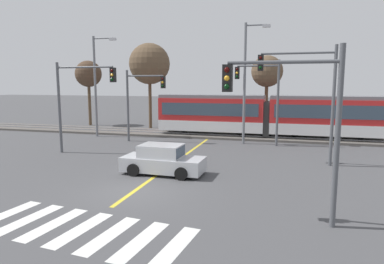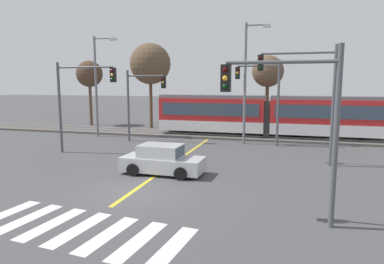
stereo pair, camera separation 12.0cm
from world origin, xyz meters
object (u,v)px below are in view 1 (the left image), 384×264
at_px(traffic_light_far_left, 140,95).
at_px(bare_tree_east, 267,72).
at_px(traffic_light_near_right, 296,109).
at_px(traffic_light_mid_right, 308,86).
at_px(traffic_light_far_right, 264,90).
at_px(sedan_crossing, 163,160).
at_px(street_lamp_west, 97,80).
at_px(light_rail_tram, 267,114).
at_px(traffic_light_mid_left, 78,93).
at_px(bare_tree_far_west, 88,74).
at_px(bare_tree_west, 149,64).
at_px(street_lamp_centre, 247,77).

bearing_deg(traffic_light_far_left, bare_tree_east, 40.88).
xyz_separation_m(traffic_light_near_right, bare_tree_east, (-2.10, 21.38, 1.83)).
relative_size(traffic_light_far_left, traffic_light_mid_right, 0.84).
bearing_deg(traffic_light_far_right, traffic_light_far_left, -174.32).
xyz_separation_m(sedan_crossing, street_lamp_west, (-9.66, 10.22, 4.14)).
bearing_deg(light_rail_tram, traffic_light_far_left, -154.96).
bearing_deg(traffic_light_far_left, traffic_light_mid_right, -20.58).
relative_size(light_rail_tram, traffic_light_far_right, 2.94).
height_order(light_rail_tram, street_lamp_west, street_lamp_west).
bearing_deg(sedan_crossing, traffic_light_mid_left, 154.53).
xyz_separation_m(traffic_light_mid_right, street_lamp_west, (-16.80, 6.08, 0.40)).
distance_m(light_rail_tram, traffic_light_mid_left, 15.23).
height_order(traffic_light_mid_left, bare_tree_far_west, bare_tree_far_west).
relative_size(traffic_light_mid_right, traffic_light_far_right, 1.06).
bearing_deg(light_rail_tram, bare_tree_far_west, 168.25).
relative_size(light_rail_tram, bare_tree_far_west, 2.63).
relative_size(bare_tree_west, bare_tree_east, 1.20).
relative_size(traffic_light_far_right, bare_tree_far_west, 0.89).
bearing_deg(sedan_crossing, bare_tree_far_west, 130.82).
distance_m(street_lamp_west, bare_tree_west, 7.06).
height_order(traffic_light_mid_right, traffic_light_mid_left, traffic_light_mid_right).
bearing_deg(street_lamp_west, sedan_crossing, -46.60).
height_order(traffic_light_far_right, street_lamp_west, street_lamp_west).
distance_m(light_rail_tram, traffic_light_far_left, 10.62).
xyz_separation_m(traffic_light_mid_left, bare_tree_far_west, (-7.82, 13.82, 1.53)).
distance_m(light_rail_tram, traffic_light_far_right, 4.07).
bearing_deg(traffic_light_near_right, bare_tree_east, 95.61).
distance_m(light_rail_tram, bare_tree_far_west, 20.03).
bearing_deg(traffic_light_far_left, traffic_light_far_right, 5.68).
height_order(street_lamp_west, street_lamp_centre, street_lamp_centre).
xyz_separation_m(traffic_light_near_right, traffic_light_mid_right, (0.85, 8.86, 0.63)).
relative_size(traffic_light_mid_right, traffic_light_mid_left, 1.12).
bearing_deg(traffic_light_far_right, bare_tree_east, 91.39).
bearing_deg(traffic_light_mid_left, traffic_light_far_left, 69.68).
relative_size(street_lamp_centre, bare_tree_west, 1.04).
bearing_deg(street_lamp_centre, traffic_light_mid_right, -54.91).
height_order(street_lamp_west, bare_tree_far_west, street_lamp_west).
bearing_deg(light_rail_tram, bare_tree_west, 163.34).
bearing_deg(light_rail_tram, traffic_light_near_right, -84.26).
bearing_deg(traffic_light_mid_right, sedan_crossing, -149.84).
xyz_separation_m(traffic_light_mid_right, street_lamp_centre, (-4.06, 5.78, 0.61)).
bearing_deg(sedan_crossing, bare_tree_west, 114.16).
height_order(traffic_light_near_right, traffic_light_mid_right, traffic_light_mid_right).
bearing_deg(traffic_light_near_right, sedan_crossing, 143.11).
bearing_deg(traffic_light_far_right, sedan_crossing, -114.32).
height_order(traffic_light_far_right, street_lamp_centre, street_lamp_centre).
xyz_separation_m(traffic_light_near_right, street_lamp_centre, (-3.21, 14.64, 1.24)).
distance_m(traffic_light_far_right, bare_tree_east, 7.19).
relative_size(light_rail_tram, bare_tree_west, 2.15).
height_order(sedan_crossing, traffic_light_far_left, traffic_light_far_left).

